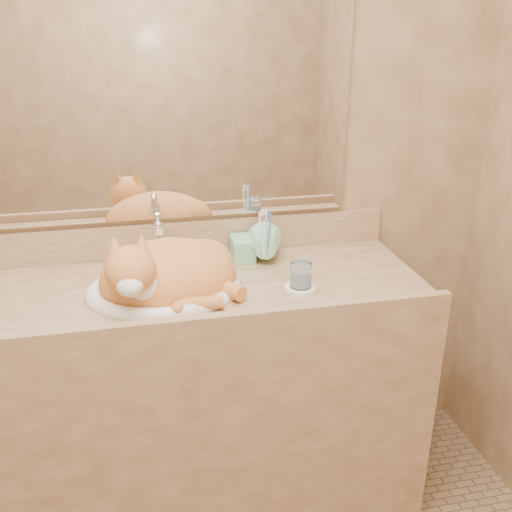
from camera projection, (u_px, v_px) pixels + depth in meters
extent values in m
cube|color=brown|center=(154.00, 141.00, 1.84)|extent=(2.40, 0.02, 2.50)
cube|color=white|center=(151.00, 96.00, 1.78)|extent=(1.30, 0.02, 0.80)
imported|color=#7FCCA0|center=(245.00, 241.00, 1.88)|extent=(0.08, 0.08, 0.17)
imported|color=#7FCCA0|center=(265.00, 251.00, 1.87)|extent=(0.14, 0.14, 0.11)
cylinder|color=white|center=(300.00, 288.00, 1.74)|extent=(0.10, 0.10, 0.01)
cylinder|color=silver|center=(301.00, 275.00, 1.72)|extent=(0.07, 0.07, 0.08)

